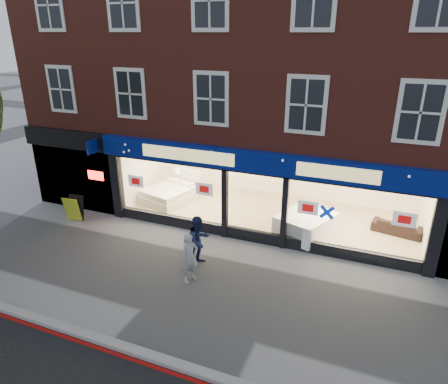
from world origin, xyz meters
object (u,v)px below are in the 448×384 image
Objects in this scene: display_bed at (171,193)px; pedestrian_blue at (199,241)px; mattress_stack at (306,224)px; sofa at (397,227)px; pedestrian_grey at (190,258)px; a_board at (74,208)px.

pedestrian_blue is (3.16, -3.92, 0.38)m from display_bed.
display_bed reaches higher than mattress_stack.
mattress_stack is 3.28m from sofa.
pedestrian_blue reaches higher than pedestrian_grey.
sofa is 1.70× the size of a_board.
sofa is 1.11× the size of pedestrian_grey.
pedestrian_grey is at bearing -24.29° from a_board.
pedestrian_blue reaches higher than sofa.
display_bed is 2.50× the size of a_board.
sofa is at bearing 17.12° from display_bed.
pedestrian_grey reaches higher than sofa.
pedestrian_blue reaches higher than mattress_stack.
pedestrian_grey is (5.90, -1.94, 0.26)m from a_board.
display_bed is at bearing 13.81° from sofa.
sofa is (8.87, 0.41, -0.09)m from display_bed.
mattress_stack is 4.07m from pedestrian_blue.
pedestrian_blue is at bearing -16.25° from a_board.
sofa is at bearing 9.95° from a_board.
mattress_stack is 2.39× the size of a_board.
display_bed is at bearing 65.36° from pedestrian_grey.
display_bed is 8.88m from sofa.
pedestrian_blue is (5.76, -1.03, 0.32)m from a_board.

